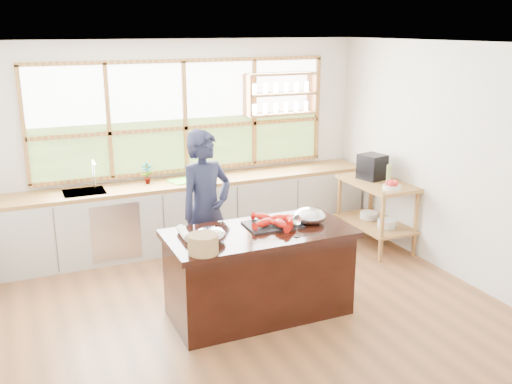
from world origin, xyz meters
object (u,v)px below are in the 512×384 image
cook (206,211)px  espresso_machine (372,167)px  island (259,272)px  wicker_basket (203,244)px

cook → espresso_machine: bearing=-8.9°
espresso_machine → cook: bearing=176.8°
island → wicker_basket: 0.93m
cook → wicker_basket: size_ratio=6.57×
island → wicker_basket: (-0.69, -0.32, 0.53)m
island → espresso_machine: espresso_machine is taller
island → cook: 0.95m
espresso_machine → wicker_basket: 3.28m
espresso_machine → island: bearing=-163.9°
wicker_basket → espresso_machine: bearing=28.5°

